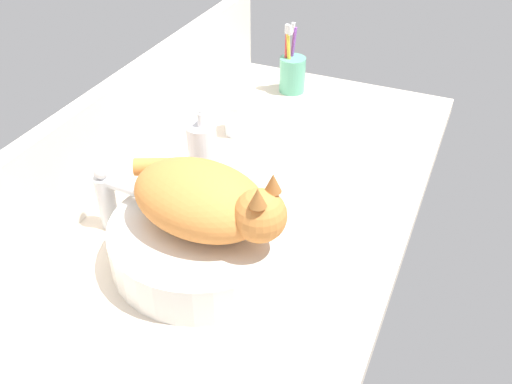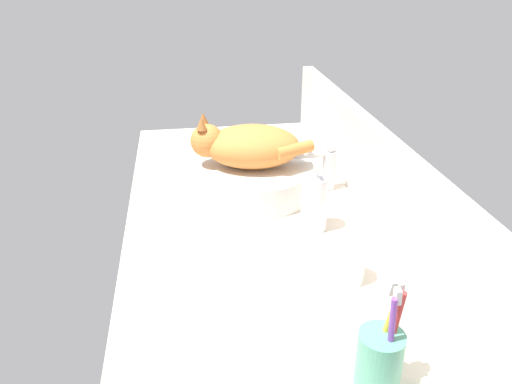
{
  "view_description": "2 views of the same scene",
  "coord_description": "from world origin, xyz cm",
  "px_view_note": "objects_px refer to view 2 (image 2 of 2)",
  "views": [
    {
      "loc": [
        -78.88,
        -37.51,
        70.77
      ],
      "look_at": [
        -2.18,
        -4.36,
        9.09
      ],
      "focal_mm": 40.0,
      "sensor_mm": 36.0,
      "label": 1
    },
    {
      "loc": [
        108.49,
        -16.57,
        60.22
      ],
      "look_at": [
        2.5,
        -0.16,
        7.41
      ],
      "focal_mm": 35.0,
      "sensor_mm": 36.0,
      "label": 2
    }
  ],
  "objects_px": {
    "soap_dispenser": "(314,203)",
    "toothbrush_cup": "(380,357)",
    "faucet": "(325,164)",
    "cat": "(247,145)",
    "sink_basin": "(253,179)",
    "water_glass": "(348,265)"
  },
  "relations": [
    {
      "from": "cat",
      "to": "soap_dispenser",
      "type": "xyz_separation_m",
      "value": [
        0.22,
        0.13,
        -0.07
      ]
    },
    {
      "from": "cat",
      "to": "soap_dispenser",
      "type": "distance_m",
      "value": 0.26
    },
    {
      "from": "water_glass",
      "to": "toothbrush_cup",
      "type": "bearing_deg",
      "value": -8.36
    },
    {
      "from": "faucet",
      "to": "water_glass",
      "type": "bearing_deg",
      "value": -9.45
    },
    {
      "from": "cat",
      "to": "sink_basin",
      "type": "bearing_deg",
      "value": 84.21
    },
    {
      "from": "soap_dispenser",
      "to": "toothbrush_cup",
      "type": "height_order",
      "value": "toothbrush_cup"
    },
    {
      "from": "cat",
      "to": "soap_dispenser",
      "type": "height_order",
      "value": "cat"
    },
    {
      "from": "water_glass",
      "to": "soap_dispenser",
      "type": "bearing_deg",
      "value": -175.84
    },
    {
      "from": "toothbrush_cup",
      "to": "cat",
      "type": "bearing_deg",
      "value": -171.53
    },
    {
      "from": "sink_basin",
      "to": "toothbrush_cup",
      "type": "distance_m",
      "value": 0.7
    },
    {
      "from": "cat",
      "to": "water_glass",
      "type": "height_order",
      "value": "cat"
    },
    {
      "from": "sink_basin",
      "to": "toothbrush_cup",
      "type": "bearing_deg",
      "value": 7.37
    },
    {
      "from": "faucet",
      "to": "toothbrush_cup",
      "type": "distance_m",
      "value": 0.69
    },
    {
      "from": "faucet",
      "to": "soap_dispenser",
      "type": "height_order",
      "value": "soap_dispenser"
    },
    {
      "from": "water_glass",
      "to": "faucet",
      "type": "bearing_deg",
      "value": 170.55
    },
    {
      "from": "toothbrush_cup",
      "to": "faucet",
      "type": "bearing_deg",
      "value": 170.98
    },
    {
      "from": "faucet",
      "to": "water_glass",
      "type": "distance_m",
      "value": 0.42
    },
    {
      "from": "faucet",
      "to": "toothbrush_cup",
      "type": "bearing_deg",
      "value": -9.02
    },
    {
      "from": "cat",
      "to": "toothbrush_cup",
      "type": "relative_size",
      "value": 1.69
    },
    {
      "from": "faucet",
      "to": "water_glass",
      "type": "relative_size",
      "value": 1.66
    },
    {
      "from": "soap_dispenser",
      "to": "toothbrush_cup",
      "type": "distance_m",
      "value": 0.47
    },
    {
      "from": "sink_basin",
      "to": "faucet",
      "type": "distance_m",
      "value": 0.2
    }
  ]
}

